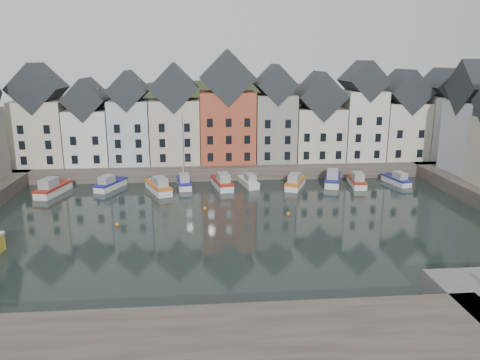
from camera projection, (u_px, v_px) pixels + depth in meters
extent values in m
plane|color=black|center=(243.00, 231.00, 51.17)|extent=(260.00, 260.00, 0.00)
cube|color=#443A34|center=(226.00, 164.00, 79.86)|extent=(90.00, 16.00, 2.00)
cube|color=#443A34|center=(115.00, 348.00, 28.85)|extent=(50.00, 6.00, 2.00)
ellipsoid|color=#22341A|center=(220.00, 219.00, 109.69)|extent=(153.60, 70.40, 64.00)
sphere|color=#1C3116|center=(153.00, 107.00, 96.93)|extent=(5.77, 5.77, 5.77)
sphere|color=#1C3116|center=(324.00, 104.00, 109.85)|extent=(5.27, 5.27, 5.27)
sphere|color=#1C3116|center=(362.00, 107.00, 104.19)|extent=(5.07, 5.07, 5.07)
sphere|color=#1C3116|center=(283.00, 108.00, 103.67)|extent=(5.01, 5.01, 5.01)
sphere|color=#1C3116|center=(45.00, 115.00, 100.91)|extent=(3.94, 3.94, 3.94)
sphere|color=#1C3116|center=(339.00, 104.00, 109.69)|extent=(5.21, 5.21, 5.21)
sphere|color=#1C3116|center=(227.00, 105.00, 105.82)|extent=(5.45, 5.45, 5.45)
sphere|color=#1C3116|center=(398.00, 113.00, 99.19)|extent=(4.49, 4.49, 4.49)
cube|color=beige|center=(43.00, 133.00, 73.93)|extent=(7.67, 8.00, 10.07)
cube|color=black|center=(38.00, 88.00, 72.20)|extent=(7.67, 8.16, 7.67)
cube|color=white|center=(90.00, 136.00, 74.73)|extent=(6.56, 8.00, 8.61)
cube|color=black|center=(87.00, 99.00, 73.25)|extent=(6.56, 8.16, 6.56)
cube|color=silver|center=(131.00, 132.00, 75.12)|extent=(6.20, 8.00, 10.02)
cube|color=black|center=(129.00, 90.00, 73.48)|extent=(6.20, 8.16, 6.20)
cube|color=beige|center=(176.00, 131.00, 75.71)|extent=(7.70, 8.00, 10.08)
cube|color=black|center=(174.00, 87.00, 73.98)|extent=(7.70, 8.16, 7.70)
cube|color=#B24D32|center=(227.00, 126.00, 76.27)|extent=(8.69, 8.00, 11.28)
cube|color=black|center=(227.00, 78.00, 74.33)|extent=(8.69, 8.16, 8.69)
cube|color=gray|center=(274.00, 127.00, 76.99)|extent=(6.43, 8.00, 10.78)
cube|color=black|center=(275.00, 84.00, 75.25)|extent=(6.43, 8.16, 6.43)
cube|color=beige|center=(317.00, 134.00, 77.90)|extent=(7.88, 8.00, 8.56)
cube|color=black|center=(318.00, 96.00, 76.34)|extent=(7.88, 8.16, 7.88)
cube|color=silver|center=(360.00, 125.00, 78.18)|extent=(6.50, 8.00, 11.27)
cube|color=black|center=(363.00, 81.00, 76.37)|extent=(6.50, 8.16, 6.50)
cube|color=beige|center=(400.00, 130.00, 79.02)|extent=(7.23, 8.00, 9.32)
cube|color=black|center=(404.00, 91.00, 77.41)|extent=(7.23, 8.16, 7.23)
cube|color=white|center=(439.00, 127.00, 79.48)|extent=(6.18, 8.00, 10.32)
cube|color=black|center=(444.00, 87.00, 77.81)|extent=(6.18, 8.16, 6.18)
cube|color=silver|center=(478.00, 138.00, 68.13)|extent=(7.47, 8.00, 10.38)
sphere|color=orange|center=(205.00, 209.00, 58.51)|extent=(0.50, 0.50, 0.50)
sphere|color=orange|center=(288.00, 214.00, 56.47)|extent=(0.50, 0.50, 0.50)
sphere|color=orange|center=(117.00, 225.00, 52.84)|extent=(0.50, 0.50, 0.50)
cube|color=silver|center=(54.00, 191.00, 65.40)|extent=(3.66, 7.12, 1.25)
cube|color=#A32517|center=(53.00, 186.00, 65.23)|extent=(3.81, 7.28, 0.28)
cube|color=#959A9D|center=(49.00, 183.00, 64.08)|extent=(2.22, 3.04, 1.37)
cube|color=silver|center=(111.00, 186.00, 68.11)|extent=(4.01, 6.16, 1.09)
cube|color=navy|center=(111.00, 182.00, 67.96)|extent=(4.15, 6.31, 0.25)
cube|color=#959A9D|center=(107.00, 180.00, 67.00)|extent=(2.22, 2.74, 1.19)
cube|color=silver|center=(159.00, 189.00, 66.32)|extent=(4.28, 6.84, 1.21)
cube|color=orange|center=(158.00, 185.00, 66.16)|extent=(4.44, 7.00, 0.27)
cube|color=#959A9D|center=(160.00, 182.00, 65.14)|extent=(2.41, 3.01, 1.32)
cube|color=silver|center=(184.00, 184.00, 69.13)|extent=(2.37, 6.04, 1.08)
cube|color=navy|center=(184.00, 180.00, 68.98)|extent=(2.48, 6.17, 0.25)
cube|color=#959A9D|center=(184.00, 178.00, 67.99)|extent=(1.61, 2.49, 1.18)
cylinder|color=silver|center=(183.00, 147.00, 68.30)|extent=(0.14, 0.14, 10.80)
cube|color=silver|center=(222.00, 185.00, 68.70)|extent=(3.08, 6.77, 1.20)
cube|color=#A32517|center=(222.00, 181.00, 68.54)|extent=(3.22, 6.92, 0.27)
cube|color=#959A9D|center=(223.00, 178.00, 67.46)|extent=(1.96, 2.84, 1.31)
cube|color=silver|center=(248.00, 183.00, 69.66)|extent=(2.73, 5.68, 1.00)
cube|color=silver|center=(248.00, 180.00, 69.52)|extent=(2.84, 5.81, 0.23)
cube|color=#959A9D|center=(250.00, 178.00, 68.63)|extent=(1.70, 2.40, 1.09)
cube|color=silver|center=(295.00, 185.00, 68.83)|extent=(4.19, 6.45, 1.14)
cube|color=orange|center=(296.00, 181.00, 68.68)|extent=(4.33, 6.61, 0.26)
cube|color=#959A9D|center=(294.00, 178.00, 67.66)|extent=(2.32, 2.86, 1.24)
cube|color=silver|center=(333.00, 181.00, 70.62)|extent=(4.06, 7.05, 1.24)
cube|color=navy|center=(333.00, 177.00, 70.46)|extent=(4.21, 7.21, 0.28)
cube|color=#959A9D|center=(333.00, 174.00, 69.33)|extent=(2.35, 3.06, 1.35)
cube|color=silver|center=(356.00, 183.00, 69.78)|extent=(2.49, 6.16, 1.10)
cube|color=#A32517|center=(357.00, 179.00, 69.63)|extent=(2.60, 6.29, 0.25)
cube|color=#959A9D|center=(358.00, 177.00, 68.61)|extent=(1.67, 2.54, 1.20)
cube|color=silver|center=(396.00, 181.00, 70.80)|extent=(2.72, 5.73, 1.01)
cube|color=navy|center=(396.00, 178.00, 70.66)|extent=(2.84, 5.86, 0.23)
cube|color=#959A9D|center=(400.00, 176.00, 69.75)|extent=(1.70, 2.42, 1.10)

